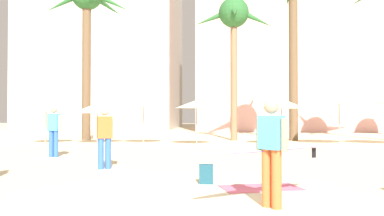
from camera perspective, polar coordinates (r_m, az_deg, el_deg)
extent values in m
plane|color=beige|center=(6.22, 2.59, -14.87)|extent=(120.00, 120.00, 0.00)
cube|color=beige|center=(39.34, 18.91, 9.77)|extent=(23.92, 8.04, 17.56)
cylinder|color=#896B4C|center=(22.99, 6.08, 4.58)|extent=(0.40, 0.40, 7.42)
sphere|color=#2D6B33|center=(23.63, 6.06, 13.57)|extent=(1.76, 1.76, 1.76)
cone|color=#2D6B33|center=(23.41, 9.37, 12.52)|extent=(1.99, 0.63, 1.29)
cone|color=#2D6B33|center=(24.93, 6.07, 12.14)|extent=(0.43, 2.05, 0.93)
cone|color=#2D6B33|center=(23.57, 2.62, 12.71)|extent=(2.02, 0.40, 1.07)
cone|color=#2D6B33|center=(22.20, 6.16, 13.63)|extent=(0.41, 2.03, 1.03)
cylinder|color=brown|center=(24.30, -15.03, 5.77)|extent=(0.51, 0.51, 8.65)
cone|color=#2D6B33|center=(24.54, -11.56, 14.73)|extent=(2.30, 0.44, 1.42)
cone|color=#2D6B33|center=(26.01, -12.08, 14.18)|extent=(1.65, 2.20, 1.13)
cone|color=#2D6B33|center=(26.47, -15.27, 13.52)|extent=(1.33, 2.24, 1.47)
cone|color=#2D6B33|center=(25.68, -18.25, 14.18)|extent=(2.35, 0.54, 1.32)
cylinder|color=brown|center=(23.61, 14.44, 6.97)|extent=(0.50, 0.50, 9.47)
cylinder|color=gray|center=(20.00, 12.84, -1.91)|extent=(0.06, 0.06, 2.30)
cone|color=beige|center=(20.00, 12.83, 0.66)|extent=(2.29, 2.29, 0.51)
cylinder|color=gray|center=(20.97, -13.56, -2.13)|extent=(0.06, 0.06, 2.11)
cone|color=beige|center=(20.97, -13.55, 0.01)|extent=(2.47, 2.47, 0.54)
cylinder|color=gray|center=(19.32, 0.65, -2.11)|extent=(0.06, 0.06, 2.21)
cone|color=beige|center=(19.32, 0.65, 0.59)|extent=(2.09, 2.09, 0.39)
cylinder|color=gray|center=(20.23, -7.06, -1.78)|extent=(0.06, 0.06, 2.40)
cone|color=beige|center=(20.24, -7.06, 0.89)|extent=(2.15, 2.15, 0.51)
cylinder|color=gray|center=(21.74, -20.37, -1.98)|extent=(0.06, 0.06, 2.16)
cone|color=beige|center=(21.74, -20.36, 0.20)|extent=(2.17, 2.17, 0.51)
cylinder|color=gray|center=(21.01, 20.52, -1.63)|extent=(0.06, 0.06, 2.45)
cone|color=white|center=(21.02, 20.50, 1.14)|extent=(2.68, 2.68, 0.42)
cube|color=#EF6684|center=(8.27, 9.94, -11.30)|extent=(1.77, 1.28, 0.01)
cube|color=#1D4E5F|center=(8.62, 2.06, -9.52)|extent=(0.31, 0.19, 0.42)
cube|color=#173E4C|center=(8.75, 2.07, -9.95)|extent=(0.21, 0.07, 0.18)
cylinder|color=orange|center=(6.48, 12.13, -10.05)|extent=(0.23, 0.23, 0.94)
cylinder|color=orange|center=(6.60, 10.74, -9.88)|extent=(0.23, 0.23, 0.94)
cube|color=#4CB2DB|center=(6.47, 11.41, -3.46)|extent=(0.44, 0.44, 0.55)
sphere|color=tan|center=(6.46, 11.40, 0.21)|extent=(0.34, 0.34, 0.24)
cylinder|color=tan|center=(6.32, 13.19, -3.84)|extent=(0.14, 0.14, 0.52)
cylinder|color=tan|center=(6.63, 9.71, -3.72)|extent=(0.14, 0.14, 0.52)
ellipsoid|color=beige|center=(6.79, 11.14, -5.97)|extent=(2.37, 1.95, 0.07)
ellipsoid|color=#5624C0|center=(6.79, 11.14, -5.97)|extent=(2.39, 1.97, 0.04)
cube|color=black|center=(7.61, 17.22, -6.21)|extent=(0.09, 0.08, 0.18)
cylinder|color=blue|center=(14.78, -19.69, -4.90)|extent=(0.19, 0.19, 0.93)
cylinder|color=blue|center=(14.66, -19.07, -4.94)|extent=(0.19, 0.19, 0.93)
cube|color=#4CB2DB|center=(14.68, -19.37, -1.94)|extent=(0.44, 0.31, 0.60)
sphere|color=#D1A889|center=(14.68, -19.36, -0.23)|extent=(0.29, 0.29, 0.24)
cylinder|color=#D1A889|center=(14.84, -20.13, -2.06)|extent=(0.12, 0.12, 0.57)
cylinder|color=#D1A889|center=(14.53, -18.59, -2.10)|extent=(0.12, 0.12, 0.57)
cylinder|color=blue|center=(11.16, -12.05, -6.45)|extent=(0.22, 0.22, 0.84)
cylinder|color=blue|center=(11.12, -13.07, -6.46)|extent=(0.22, 0.22, 0.84)
cube|color=orange|center=(11.09, -12.54, -2.73)|extent=(0.46, 0.38, 0.60)
sphere|color=beige|center=(11.09, -12.53, -0.44)|extent=(0.32, 0.32, 0.24)
cylinder|color=beige|center=(11.14, -11.28, -2.90)|extent=(0.14, 0.14, 0.57)
cylinder|color=beige|center=(11.05, -13.82, -2.91)|extent=(0.14, 0.14, 0.57)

